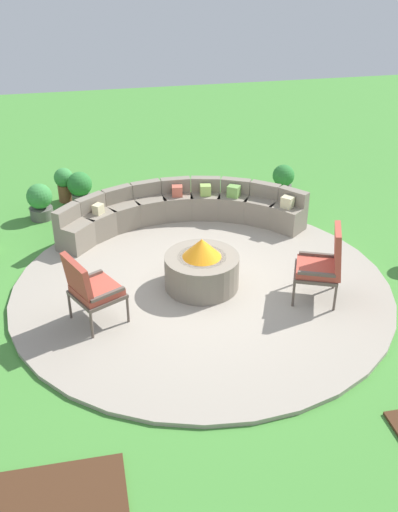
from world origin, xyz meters
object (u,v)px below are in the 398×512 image
at_px(curved_stone_bench, 181,210).
at_px(lounge_chair_front_left, 90,288).
at_px(potted_plant_4, 40,200).
at_px(potted_plant_0, 80,187).
at_px(potted_plant_1, 64,182).
at_px(potted_plant_2, 283,179).
at_px(fire_pit, 202,268).
at_px(lounge_chair_front_right, 324,263).

height_order(curved_stone_bench, lounge_chair_front_left, lounge_chair_front_left).
xyz_separation_m(curved_stone_bench, potted_plant_4, (-2.39, 0.90, 0.01)).
bearing_deg(potted_plant_0, curved_stone_bench, -38.98).
relative_size(potted_plant_1, potted_plant_2, 1.08).
height_order(potted_plant_0, potted_plant_2, potted_plant_0).
height_order(fire_pit, lounge_chair_front_right, lounge_chair_front_right).
bearing_deg(potted_plant_2, lounge_chair_front_right, -100.43).
xyz_separation_m(curved_stone_bench, potted_plant_2, (2.21, 1.03, -0.01)).
height_order(curved_stone_bench, potted_plant_1, curved_stone_bench).
bearing_deg(potted_plant_2, fire_pit, -126.63).
height_order(lounge_chair_front_right, potted_plant_0, lounge_chair_front_right).
relative_size(lounge_chair_front_right, potted_plant_2, 1.83).
relative_size(potted_plant_0, potted_plant_4, 0.98).
distance_m(lounge_chair_front_right, potted_plant_2, 3.76).
distance_m(fire_pit, potted_plant_2, 3.79).
bearing_deg(potted_plant_2, potted_plant_4, -178.36).
relative_size(lounge_chair_front_left, potted_plant_2, 1.71).
bearing_deg(curved_stone_bench, lounge_chair_front_right, -59.96).
bearing_deg(potted_plant_4, curved_stone_bench, -20.61).
distance_m(curved_stone_bench, potted_plant_4, 2.56).
distance_m(fire_pit, lounge_chair_front_right, 1.73).
relative_size(potted_plant_1, potted_plant_4, 1.00).
relative_size(fire_pit, curved_stone_bench, 0.25).
bearing_deg(potted_plant_1, potted_plant_2, -7.57).
distance_m(fire_pit, lounge_chair_front_left, 1.72).
height_order(fire_pit, potted_plant_1, fire_pit).
relative_size(curved_stone_bench, lounge_chair_front_right, 3.81).
distance_m(potted_plant_1, potted_plant_4, 0.81).
xyz_separation_m(potted_plant_2, potted_plant_4, (-4.61, -0.13, 0.02)).
distance_m(fire_pit, potted_plant_1, 4.08).
height_order(fire_pit, curved_stone_bench, fire_pit).
distance_m(fire_pit, potted_plant_0, 3.74).
xyz_separation_m(fire_pit, curved_stone_bench, (0.05, 2.01, -0.02)).
relative_size(fire_pit, potted_plant_1, 1.63).
xyz_separation_m(fire_pit, lounge_chair_front_left, (-1.59, -0.59, 0.23)).
xyz_separation_m(curved_stone_bench, potted_plant_0, (-1.68, 1.36, 0.01)).
distance_m(lounge_chair_front_left, potted_plant_0, 3.97).
distance_m(lounge_chair_front_right, potted_plant_1, 5.50).
height_order(curved_stone_bench, potted_plant_4, curved_stone_bench).
xyz_separation_m(lounge_chair_front_right, potted_plant_0, (-3.21, 4.01, -0.27)).
xyz_separation_m(potted_plant_0, potted_plant_4, (-0.72, -0.46, 0.00)).
distance_m(lounge_chair_front_left, potted_plant_4, 3.59).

